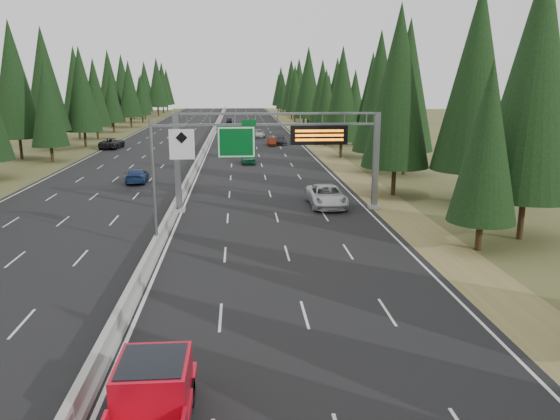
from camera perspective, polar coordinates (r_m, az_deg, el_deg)
The scene contains 18 objects.
road at distance 88.74m, azimuth -7.70°, elevation 6.56°, with size 32.00×260.00×0.08m, color black.
shoulder_right at distance 89.48m, azimuth 3.83°, elevation 6.69°, with size 3.60×260.00×0.06m, color olive.
shoulder_left at distance 91.52m, azimuth -18.96°, elevation 6.16°, with size 3.60×260.00×0.06m, color #444A22.
median_barrier at distance 88.70m, azimuth -7.71°, elevation 6.80°, with size 0.70×260.00×0.85m.
sign_gantry at distance 43.33m, azimuth 0.64°, elevation 6.70°, with size 16.75×0.98×7.80m.
hov_sign_pole at distance 33.74m, azimuth -12.14°, elevation 3.59°, with size 2.80×0.50×8.00m.
tree_row_right at distance 83.36m, azimuth 7.63°, elevation 12.25°, with size 12.06×242.63×18.79m.
tree_row_left at distance 83.59m, azimuth -23.88°, elevation 11.48°, with size 12.00×244.33×18.62m.
silver_minivan at distance 45.63m, azimuth 4.88°, elevation 1.49°, with size 2.88×6.25×1.74m, color silver.
red_pickup at distance 17.28m, azimuth -13.30°, elevation -18.52°, with size 2.25×6.31×2.06m.
car_ahead_green at distance 69.71m, azimuth -3.35°, elevation 5.47°, with size 1.69×4.19×1.43m, color #155F3A.
car_ahead_dkred at distance 89.42m, azimuth -0.88°, elevation 7.17°, with size 1.37×3.94×1.30m, color #541A0C.
car_ahead_dkgrey at distance 91.31m, azimuth 0.05°, elevation 7.31°, with size 1.87×4.60×1.33m, color black.
car_ahead_white at distance 103.08m, azimuth -2.30°, elevation 8.00°, with size 2.34×5.08×1.41m, color #BEBEBE.
car_ahead_far at distance 137.18m, azimuth -5.24°, elevation 9.29°, with size 1.80×4.47×1.52m, color black.
car_onc_blue at distance 58.24m, azimuth -14.70°, elevation 3.51°, with size 2.01×4.94×1.43m, color navy.
car_onc_white at distance 87.99m, azimuth -9.59°, elevation 6.94°, with size 1.73×4.30×1.47m, color white.
car_onc_far at distance 89.40m, azimuth -17.15°, elevation 6.69°, with size 2.71×5.88×1.63m, color black.
Camera 1 is at (5.19, -8.00, 10.22)m, focal length 35.00 mm.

